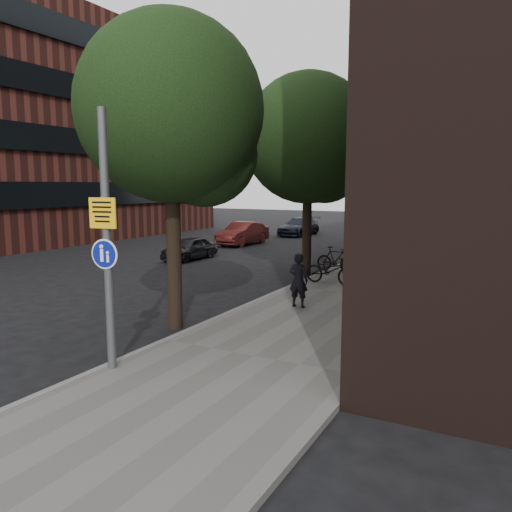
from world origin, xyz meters
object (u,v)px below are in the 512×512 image
Objects in this scene: pedestrian at (298,280)px; signpost at (107,241)px; parked_car_near at (190,248)px; parked_bike_facade_near at (374,290)px.

signpost is at bearing 77.58° from pedestrian.
pedestrian reaches higher than parked_car_near.
pedestrian is (1.22, 6.00, -1.64)m from signpost.
pedestrian is 2.20m from parked_bike_facade_near.
parked_car_near is (-7.26, 12.64, -1.98)m from signpost.
signpost is 8.02m from parked_bike_facade_near.
pedestrian is at bearing -35.07° from parked_car_near.
parked_bike_facade_near is (3.07, 7.14, -1.97)m from signpost.
parked_bike_facade_near is at bearing -149.26° from pedestrian.
parked_bike_facade_near is at bearing 58.73° from signpost.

